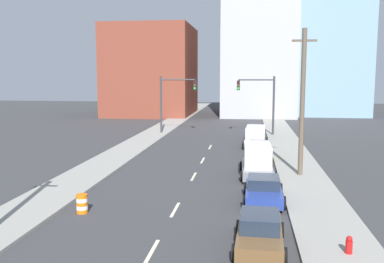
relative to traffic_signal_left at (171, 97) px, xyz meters
name	(u,v)px	position (x,y,z in m)	size (l,w,h in m)	color
sidewalk_left	(165,127)	(-1.89, 6.19, -4.24)	(3.25, 92.96, 0.15)	gray
sidewalk_right	(278,129)	(12.68, 6.19, -4.24)	(3.25, 92.96, 0.15)	gray
lane_stripe_at_7m	(152,252)	(5.40, -33.23, -4.32)	(0.16, 2.40, 0.01)	beige
lane_stripe_at_12m	(175,210)	(5.40, -27.94, -4.32)	(0.16, 2.40, 0.01)	beige
lane_stripe_at_20m	(194,176)	(5.40, -20.68, -4.32)	(0.16, 2.40, 0.01)	beige
lane_stripe_at_25m	(203,160)	(5.40, -15.08, -4.32)	(0.16, 2.40, 0.01)	beige
lane_stripe_at_32m	(210,147)	(5.40, -8.56, -4.32)	(0.16, 2.40, 0.01)	beige
building_brick_left	(152,71)	(-7.77, 24.21, 3.22)	(14.00, 16.00, 15.08)	brown
building_office_center	(258,46)	(10.44, 28.21, 7.51)	(12.00, 20.00, 23.67)	#A8A8AD
building_glass_right	(324,40)	(22.09, 32.21, 8.79)	(13.00, 20.00, 26.22)	#7A9EB7
traffic_signal_left	(171,97)	(0.00, 0.00, 0.00)	(4.26, 0.35, 6.71)	#38383D
traffic_signal_right	(263,98)	(10.61, 0.00, 0.00)	(4.26, 0.35, 6.71)	#38383D
utility_pole_right_mid	(302,102)	(12.53, -19.79, 0.73)	(1.60, 0.32, 9.84)	brown
traffic_barrel	(82,204)	(0.90, -29.06, -3.84)	(0.56, 0.56, 0.95)	orange
fire_hydrant	(349,247)	(12.87, -32.73, -3.91)	(0.26, 0.26, 0.84)	red
sedan_brown	(260,233)	(9.55, -32.35, -3.67)	(2.10, 4.40, 1.43)	brown
sedan_blue	(263,190)	(9.90, -25.92, -3.68)	(2.20, 4.28, 1.38)	navy
box_truck_gray	(257,161)	(9.64, -20.07, -3.26)	(2.39, 5.29, 2.25)	slate
sedan_yellow	(259,151)	(9.90, -13.72, -3.66)	(2.09, 4.50, 1.42)	gold
box_truck_black	(256,137)	(9.70, -7.45, -3.40)	(2.50, 5.85, 1.93)	black
sedan_teal	(256,132)	(9.85, -1.45, -3.68)	(2.15, 4.54, 1.39)	#196B75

